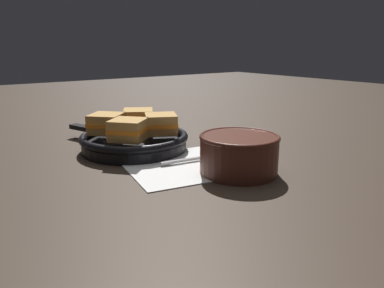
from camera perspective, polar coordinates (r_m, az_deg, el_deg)
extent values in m
plane|color=#382B21|center=(0.78, -0.45, -3.40)|extent=(4.00, 4.00, 0.00)
cube|color=white|center=(0.79, -0.26, -3.01)|extent=(0.31, 0.27, 0.00)
cylinder|color=#4C2319|center=(0.74, 7.16, -1.60)|extent=(0.15, 0.15, 0.08)
cylinder|color=gold|center=(0.73, 7.23, 0.26)|extent=(0.13, 0.13, 0.01)
torus|color=#4C2319|center=(0.73, 7.25, 1.09)|extent=(0.16, 0.16, 0.01)
cube|color=#B7B7BC|center=(0.79, -1.50, -2.53)|extent=(0.10, 0.02, 0.01)
ellipsoid|color=#B7B7BC|center=(0.83, 3.27, -1.79)|extent=(0.05, 0.03, 0.01)
cylinder|color=black|center=(0.91, -8.74, -0.19)|extent=(0.25, 0.25, 0.02)
torus|color=black|center=(0.90, -8.79, 1.09)|extent=(0.26, 0.26, 0.02)
cube|color=black|center=(1.04, -15.87, 2.29)|extent=(0.06, 0.11, 0.01)
cube|color=#C18E47|center=(0.84, -9.63, 1.23)|extent=(0.10, 0.10, 0.02)
cube|color=orange|center=(0.83, -9.67, 2.16)|extent=(0.10, 0.10, 0.01)
cube|color=#C18E47|center=(0.83, -9.71, 3.10)|extent=(0.10, 0.10, 0.02)
cube|color=#C18E47|center=(0.89, -4.74, 2.19)|extent=(0.10, 0.10, 0.02)
cube|color=orange|center=(0.89, -4.76, 3.08)|extent=(0.10, 0.10, 0.01)
cube|color=#C18E47|center=(0.88, -4.78, 3.96)|extent=(0.10, 0.10, 0.02)
cube|color=#C18E47|center=(0.96, -8.15, 3.05)|extent=(0.10, 0.10, 0.02)
cube|color=orange|center=(0.96, -8.18, 3.87)|extent=(0.10, 0.10, 0.01)
cube|color=#C18E47|center=(0.96, -8.21, 4.70)|extent=(0.10, 0.10, 0.02)
cube|color=#C18E47|center=(0.91, -12.83, 2.20)|extent=(0.10, 0.10, 0.02)
cube|color=orange|center=(0.91, -12.88, 3.06)|extent=(0.10, 0.10, 0.01)
cube|color=#C18E47|center=(0.91, -12.93, 3.93)|extent=(0.10, 0.10, 0.02)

